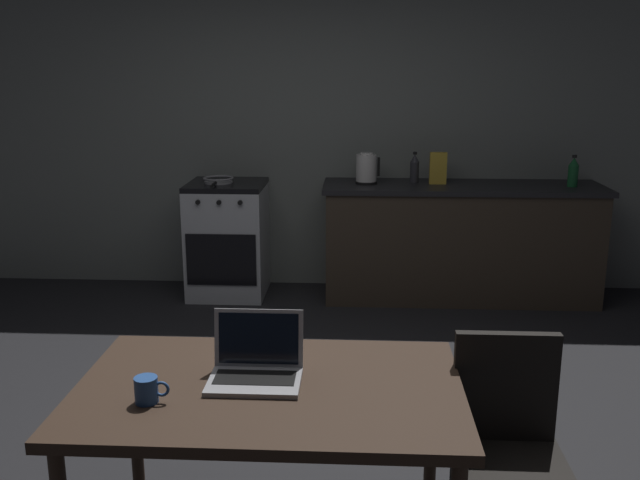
# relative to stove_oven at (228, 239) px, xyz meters

# --- Properties ---
(ground_plane) EXTENTS (12.00, 12.00, 0.00)m
(ground_plane) POSITION_rel_stove_oven_xyz_m (0.59, -2.24, -0.46)
(ground_plane) COLOR black
(back_wall) EXTENTS (6.40, 0.10, 2.59)m
(back_wall) POSITION_rel_stove_oven_xyz_m (0.89, 0.35, 0.84)
(back_wall) COLOR slate
(back_wall) RESTS_ON ground_plane
(kitchen_counter) EXTENTS (2.16, 0.64, 0.92)m
(kitchen_counter) POSITION_rel_stove_oven_xyz_m (1.85, 0.00, 0.00)
(kitchen_counter) COLOR #382D23
(kitchen_counter) RESTS_ON ground_plane
(stove_oven) EXTENTS (0.60, 0.62, 0.92)m
(stove_oven) POSITION_rel_stove_oven_xyz_m (0.00, 0.00, 0.00)
(stove_oven) COLOR #B7BABF
(stove_oven) RESTS_ON ground_plane
(dining_table) EXTENTS (1.34, 0.84, 0.74)m
(dining_table) POSITION_rel_stove_oven_xyz_m (0.74, -3.21, 0.21)
(dining_table) COLOR #332319
(dining_table) RESTS_ON ground_plane
(chair) EXTENTS (0.40, 0.40, 0.87)m
(chair) POSITION_rel_stove_oven_xyz_m (1.59, -3.12, 0.04)
(chair) COLOR black
(chair) RESTS_ON ground_plane
(laptop) EXTENTS (0.32, 0.25, 0.23)m
(laptop) POSITION_rel_stove_oven_xyz_m (0.69, -3.17, 0.33)
(laptop) COLOR #99999E
(laptop) RESTS_ON dining_table
(electric_kettle) EXTENTS (0.19, 0.17, 0.24)m
(electric_kettle) POSITION_rel_stove_oven_xyz_m (1.10, 0.00, 0.57)
(electric_kettle) COLOR black
(electric_kettle) RESTS_ON kitchen_counter
(bottle) EXTENTS (0.08, 0.08, 0.24)m
(bottle) POSITION_rel_stove_oven_xyz_m (2.67, -0.05, 0.57)
(bottle) COLOR #19592D
(bottle) RESTS_ON kitchen_counter
(frying_pan) EXTENTS (0.24, 0.41, 0.05)m
(frying_pan) POSITION_rel_stove_oven_xyz_m (-0.06, -0.03, 0.48)
(frying_pan) COLOR gray
(frying_pan) RESTS_ON stove_oven
(coffee_mug) EXTENTS (0.12, 0.08, 0.09)m
(coffee_mug) POSITION_rel_stove_oven_xyz_m (0.36, -3.36, 0.33)
(coffee_mug) COLOR #264C8C
(coffee_mug) RESTS_ON dining_table
(cereal_box) EXTENTS (0.13, 0.05, 0.25)m
(cereal_box) POSITION_rel_stove_oven_xyz_m (1.66, 0.02, 0.58)
(cereal_box) COLOR gold
(cereal_box) RESTS_ON kitchen_counter
(bottle_b) EXTENTS (0.07, 0.07, 0.24)m
(bottle_b) POSITION_rel_stove_oven_xyz_m (1.48, 0.08, 0.57)
(bottle_b) COLOR #2D2D33
(bottle_b) RESTS_ON kitchen_counter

